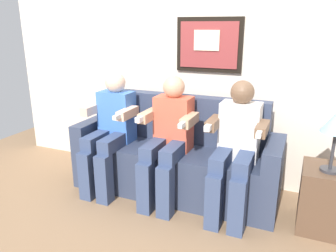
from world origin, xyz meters
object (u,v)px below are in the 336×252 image
object	(u,v)px
person_on_left	(111,128)
person_on_right	(236,145)
couch	(175,160)
side_table_right	(327,199)
person_in_middle	(168,136)

from	to	relation	value
person_on_left	person_on_right	world-z (taller)	same
couch	person_on_right	distance (m)	0.68
person_on_right	side_table_right	xyz separation A→B (m)	(0.71, 0.06, -0.36)
person_on_right	side_table_right	size ratio (longest dim) A/B	2.22
couch	person_on_right	size ratio (longest dim) A/B	1.71
side_table_right	person_in_middle	bearing A→B (deg)	-177.29
person_on_left	side_table_right	xyz separation A→B (m)	(1.89, 0.06, -0.36)
couch	side_table_right	distance (m)	1.30
person_on_right	side_table_right	world-z (taller)	person_on_right
person_in_middle	couch	bearing A→B (deg)	89.98
couch	side_table_right	world-z (taller)	couch
person_on_left	person_on_right	bearing A→B (deg)	-0.02
couch	person_in_middle	bearing A→B (deg)	-90.02
person_on_left	person_in_middle	xyz separation A→B (m)	(0.59, -0.00, 0.00)
couch	side_table_right	size ratio (longest dim) A/B	3.79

